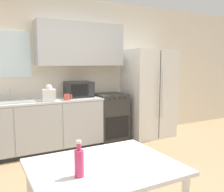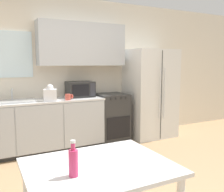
{
  "view_description": "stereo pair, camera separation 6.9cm",
  "coord_description": "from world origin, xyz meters",
  "px_view_note": "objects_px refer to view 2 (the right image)",
  "views": [
    {
      "loc": [
        -1.31,
        -2.53,
        1.5
      ],
      "look_at": [
        0.32,
        0.49,
        1.05
      ],
      "focal_mm": 40.0,
      "sensor_mm": 36.0,
      "label": 1
    },
    {
      "loc": [
        -1.25,
        -2.56,
        1.5
      ],
      "look_at": [
        0.32,
        0.49,
        1.05
      ],
      "focal_mm": 40.0,
      "sensor_mm": 36.0,
      "label": 2
    }
  ],
  "objects_px": {
    "coffee_mug": "(68,97)",
    "refrigerator": "(150,93)",
    "microwave": "(80,89)",
    "drink_bottle": "(73,162)",
    "dining_table": "(99,180)",
    "oven_range": "(111,117)"
  },
  "relations": [
    {
      "from": "oven_range",
      "to": "coffee_mug",
      "type": "relative_size",
      "value": 6.91
    },
    {
      "from": "drink_bottle",
      "to": "dining_table",
      "type": "bearing_deg",
      "value": 21.99
    },
    {
      "from": "microwave",
      "to": "drink_bottle",
      "type": "xyz_separation_m",
      "value": [
        -1.07,
        -2.83,
        -0.16
      ]
    },
    {
      "from": "oven_range",
      "to": "drink_bottle",
      "type": "bearing_deg",
      "value": -121.35
    },
    {
      "from": "oven_range",
      "to": "dining_table",
      "type": "xyz_separation_m",
      "value": [
        -1.45,
        -2.66,
        0.19
      ]
    },
    {
      "from": "coffee_mug",
      "to": "drink_bottle",
      "type": "distance_m",
      "value": 2.66
    },
    {
      "from": "coffee_mug",
      "to": "dining_table",
      "type": "height_order",
      "value": "coffee_mug"
    },
    {
      "from": "oven_range",
      "to": "coffee_mug",
      "type": "bearing_deg",
      "value": -167.46
    },
    {
      "from": "oven_range",
      "to": "dining_table",
      "type": "distance_m",
      "value": 3.04
    },
    {
      "from": "oven_range",
      "to": "microwave",
      "type": "xyz_separation_m",
      "value": [
        -0.6,
        0.08,
        0.57
      ]
    },
    {
      "from": "dining_table",
      "to": "oven_range",
      "type": "bearing_deg",
      "value": 61.36
    },
    {
      "from": "oven_range",
      "to": "microwave",
      "type": "height_order",
      "value": "microwave"
    },
    {
      "from": "oven_range",
      "to": "refrigerator",
      "type": "bearing_deg",
      "value": -4.64
    },
    {
      "from": "oven_range",
      "to": "microwave",
      "type": "bearing_deg",
      "value": 172.46
    },
    {
      "from": "refrigerator",
      "to": "drink_bottle",
      "type": "relative_size",
      "value": 7.35
    },
    {
      "from": "refrigerator",
      "to": "oven_range",
      "type": "bearing_deg",
      "value": 175.36
    },
    {
      "from": "oven_range",
      "to": "refrigerator",
      "type": "distance_m",
      "value": 0.96
    },
    {
      "from": "microwave",
      "to": "dining_table",
      "type": "xyz_separation_m",
      "value": [
        -0.85,
        -2.74,
        -0.38
      ]
    },
    {
      "from": "microwave",
      "to": "coffee_mug",
      "type": "height_order",
      "value": "microwave"
    },
    {
      "from": "coffee_mug",
      "to": "refrigerator",
      "type": "bearing_deg",
      "value": 4.32
    },
    {
      "from": "refrigerator",
      "to": "dining_table",
      "type": "bearing_deg",
      "value": -131.75
    },
    {
      "from": "oven_range",
      "to": "refrigerator",
      "type": "relative_size",
      "value": 0.52
    }
  ]
}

